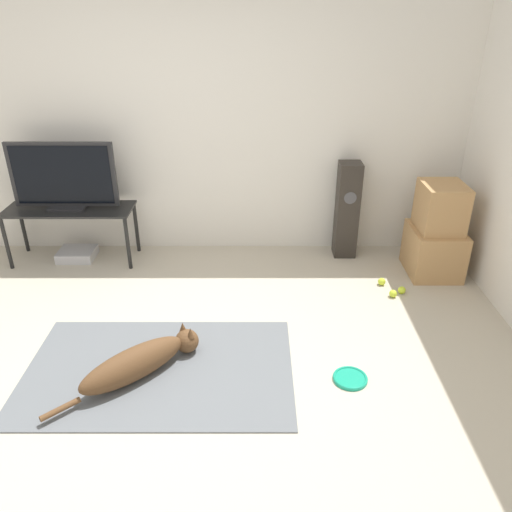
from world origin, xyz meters
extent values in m
plane|color=#BCB29E|center=(0.00, 0.00, 0.00)|extent=(12.00, 12.00, 0.00)
cube|color=silver|center=(0.00, 2.10, 1.27)|extent=(8.00, 0.06, 2.55)
cube|color=slate|center=(-0.07, 0.11, 0.01)|extent=(1.82, 1.13, 0.01)
ellipsoid|color=brown|center=(-0.22, 0.02, 0.12)|extent=(0.69, 0.66, 0.23)
sphere|color=brown|center=(0.10, 0.31, 0.10)|extent=(0.17, 0.17, 0.17)
cone|color=brown|center=(0.07, 0.34, 0.19)|extent=(0.05, 0.05, 0.08)
cone|color=brown|center=(0.13, 0.28, 0.19)|extent=(0.05, 0.05, 0.08)
cylinder|color=brown|center=(-0.59, -0.32, 0.06)|extent=(0.21, 0.19, 0.04)
cylinder|color=#199E7A|center=(1.22, 0.01, 0.01)|extent=(0.23, 0.23, 0.02)
torus|color=#199E7A|center=(1.22, 0.01, 0.02)|extent=(0.23, 0.23, 0.02)
cube|color=tan|center=(2.22, 1.52, 0.22)|extent=(0.45, 0.52, 0.43)
cube|color=tan|center=(2.22, 1.52, 0.64)|extent=(0.37, 0.42, 0.42)
cube|color=#2D2823|center=(1.47, 1.89, 0.47)|extent=(0.21, 0.21, 0.94)
cylinder|color=#4C4C51|center=(1.47, 1.78, 0.63)|extent=(0.12, 0.00, 0.12)
cube|color=black|center=(-1.16, 1.77, 0.52)|extent=(1.18, 0.43, 0.02)
cylinder|color=black|center=(-1.73, 1.59, 0.26)|extent=(0.04, 0.04, 0.51)
cylinder|color=black|center=(-0.60, 1.59, 0.26)|extent=(0.04, 0.04, 0.51)
cylinder|color=black|center=(-1.73, 1.96, 0.26)|extent=(0.04, 0.04, 0.51)
cylinder|color=black|center=(-0.60, 1.96, 0.26)|extent=(0.04, 0.04, 0.51)
cube|color=#232326|center=(-1.16, 1.77, 0.55)|extent=(0.34, 0.20, 0.02)
cube|color=#232326|center=(-1.16, 1.78, 0.86)|extent=(0.96, 0.04, 0.60)
cube|color=black|center=(-1.16, 1.76, 0.86)|extent=(0.88, 0.01, 0.54)
sphere|color=#C6E033|center=(1.76, 1.06, 0.03)|extent=(0.07, 0.07, 0.07)
sphere|color=#C6E033|center=(1.71, 1.27, 0.03)|extent=(0.07, 0.07, 0.07)
sphere|color=#C6E033|center=(1.85, 1.12, 0.03)|extent=(0.07, 0.07, 0.07)
cube|color=#B7B7BC|center=(-1.17, 1.79, 0.05)|extent=(0.34, 0.29, 0.09)
camera|label=1|loc=(0.59, -2.58, 2.25)|focal=35.00mm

